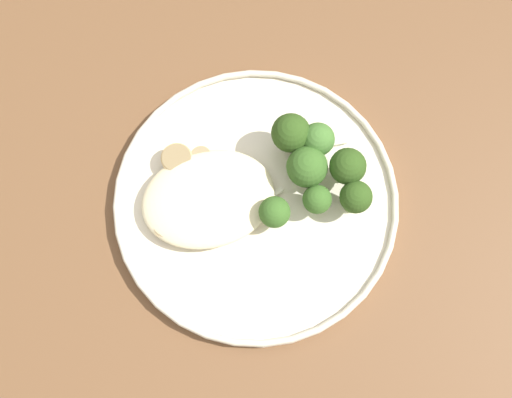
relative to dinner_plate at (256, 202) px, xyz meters
name	(u,v)px	position (x,y,z in m)	size (l,w,h in m)	color
ground	(282,304)	(0.05, -0.04, -0.75)	(6.00, 6.00, 0.00)	#2D2B28
wooden_dining_table	(305,246)	(0.05, -0.04, -0.09)	(1.40, 1.00, 0.74)	brown
dinner_plate	(256,202)	(0.00, 0.00, 0.00)	(0.29, 0.29, 0.02)	beige
noodle_bed	(208,199)	(-0.05, 0.01, 0.01)	(0.13, 0.10, 0.03)	beige
seared_scallop_front_small	(243,212)	(-0.02, -0.01, 0.01)	(0.02, 0.02, 0.02)	beige
seared_scallop_large_seared	(201,158)	(-0.04, 0.06, 0.01)	(0.02, 0.02, 0.01)	#E5C689
seared_scallop_left_edge	(169,224)	(-0.09, 0.00, 0.01)	(0.03, 0.03, 0.01)	#DBB77A
seared_scallop_tiny_bay	(177,160)	(-0.07, 0.06, 0.01)	(0.03, 0.03, 0.02)	#DBB77A
seared_scallop_half_hidden	(195,183)	(-0.06, 0.03, 0.01)	(0.03, 0.03, 0.02)	#DBB77A
broccoli_floret_rear_charred	(292,133)	(0.05, 0.05, 0.04)	(0.04, 0.04, 0.06)	#89A356
broccoli_floret_near_rim	(275,212)	(0.01, -0.02, 0.03)	(0.03, 0.03, 0.04)	#7A994C
broccoli_floret_left_leaning	(307,167)	(0.05, 0.01, 0.04)	(0.04, 0.04, 0.06)	#89A356
broccoli_floret_beside_noodles	(348,167)	(0.09, 0.00, 0.04)	(0.04, 0.04, 0.06)	#89A356
broccoli_floret_front_edge	(318,140)	(0.07, 0.04, 0.04)	(0.03, 0.03, 0.06)	#7A994C
broccoli_floret_tall_stalk	(317,200)	(0.06, -0.02, 0.03)	(0.03, 0.03, 0.04)	#7A994C
broccoli_floret_center_pile	(355,198)	(0.09, -0.03, 0.03)	(0.03, 0.03, 0.05)	#89A356
onion_sliver_short_strip	(314,165)	(0.07, 0.02, 0.01)	(0.05, 0.01, 0.00)	silver
onion_sliver_long_sliver	(323,145)	(0.08, 0.04, 0.01)	(0.05, 0.01, 0.00)	silver
onion_sliver_pale_crescent	(263,202)	(0.01, 0.00, 0.01)	(0.05, 0.01, 0.00)	silver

